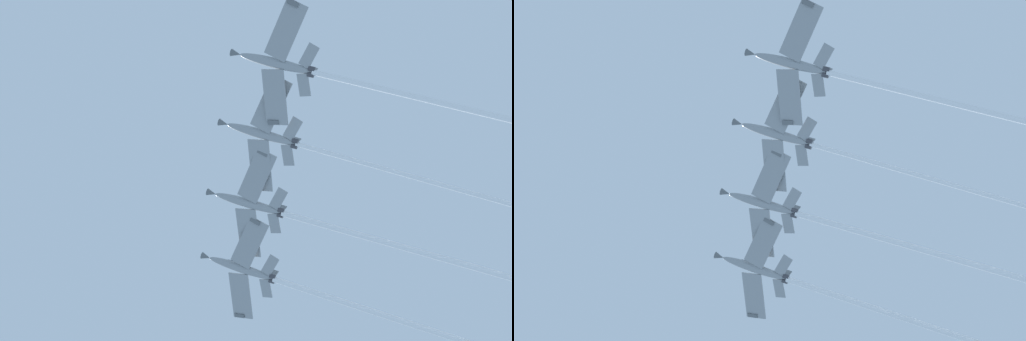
% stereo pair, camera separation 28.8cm
% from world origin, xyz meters
% --- Properties ---
extents(jet_far_left, '(22.37, 49.51, 21.32)m').
position_xyz_m(jet_far_left, '(3.86, -22.70, 106.38)').
color(jet_far_left, gray).
extents(jet_inner_left, '(23.90, 52.87, 21.90)m').
position_xyz_m(jet_inner_left, '(15.34, -18.27, 108.05)').
color(jet_inner_left, gray).
extents(jet_centre, '(21.88, 48.68, 19.06)m').
position_xyz_m(jet_centre, '(27.46, -16.38, 107.28)').
color(jet_centre, gray).
extents(jet_inner_right, '(23.59, 53.28, 21.94)m').
position_xyz_m(jet_inner_right, '(39.88, -15.42, 105.59)').
color(jet_inner_right, gray).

